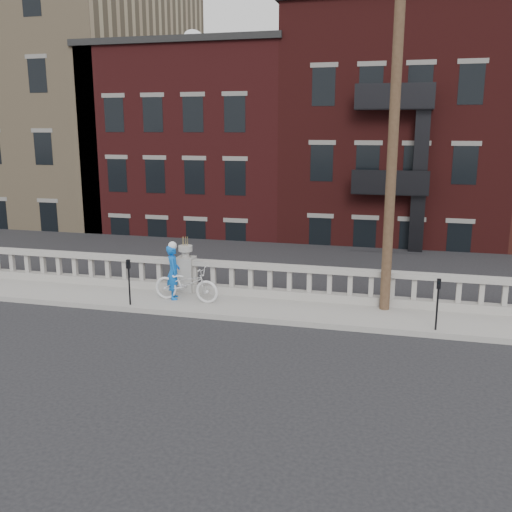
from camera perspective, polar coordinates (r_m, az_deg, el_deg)
The scene contains 10 objects.
ground at distance 15.02m, azimuth -12.44°, elevation -8.03°, with size 120.00×120.00×0.00m, color black.
sidewalk at distance 17.57m, azimuth -8.08°, elevation -4.51°, with size 32.00×2.20×0.15m, color gray.
balustrade at distance 18.26m, azimuth -7.00°, elevation -1.97°, with size 28.00×0.34×1.03m.
planter_pedestal at distance 18.21m, azimuth -7.02°, elevation -1.39°, with size 0.55×0.55×1.76m.
lower_level at distance 36.11m, azimuth 4.90°, elevation 8.54°, with size 80.00×44.00×20.80m.
utility_pole at distance 16.08m, azimuth 13.60°, elevation 12.35°, with size 1.60×0.28×10.00m.
parking_meter_c at distance 17.01m, azimuth -12.60°, elevation -2.05°, with size 0.10×0.09×1.36m.
parking_meter_d at distance 15.27m, azimuth 17.72°, elevation -4.05°, with size 0.10×0.09×1.36m.
bicycle at distance 17.18m, azimuth -6.99°, elevation -2.75°, with size 0.71×2.04×1.07m, color silver.
cyclist at distance 17.40m, azimuth -8.27°, elevation -1.59°, with size 0.61×0.40×1.66m, color blue.
Camera 1 is at (6.50, -12.48, 5.25)m, focal length 40.00 mm.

